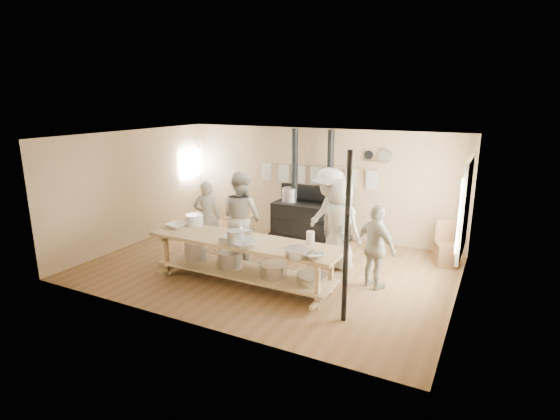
{
  "coord_description": "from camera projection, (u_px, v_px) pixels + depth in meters",
  "views": [
    {
      "loc": [
        3.95,
        -7.17,
        3.3
      ],
      "look_at": [
        0.16,
        0.2,
        1.16
      ],
      "focal_mm": 28.0,
      "sensor_mm": 36.0,
      "label": 1
    }
  ],
  "objects": [
    {
      "name": "left_opening",
      "position": [
        190.0,
        163.0,
        11.59
      ],
      "size": [
        0.0,
        0.9,
        0.9
      ],
      "color": "white",
      "rests_on": "ground"
    },
    {
      "name": "bowl_steel_b",
      "position": [
        313.0,
        256.0,
        6.81
      ],
      "size": [
        0.41,
        0.41,
        0.1
      ],
      "primitive_type": "imported",
      "rotation": [
        0.0,
        0.0,
        3.43
      ],
      "color": "silver",
      "rests_on": "prep_table"
    },
    {
      "name": "bowl_white_a",
      "position": [
        176.0,
        225.0,
        8.45
      ],
      "size": [
        0.4,
        0.4,
        0.09
      ],
      "primitive_type": "imported",
      "rotation": [
        0.0,
        0.0,
        -0.11
      ],
      "color": "white",
      "rests_on": "prep_table"
    },
    {
      "name": "deep_bowl_enamel",
      "position": [
        195.0,
        220.0,
        8.61
      ],
      "size": [
        0.45,
        0.45,
        0.21
      ],
      "primitive_type": "cylinder",
      "rotation": [
        0.0,
        0.0,
        -0.41
      ],
      "color": "white",
      "rests_on": "prep_table"
    },
    {
      "name": "window_right",
      "position": [
        465.0,
        208.0,
        7.35
      ],
      "size": [
        0.09,
        1.5,
        1.65
      ],
      "color": "beige",
      "rests_on": "ground"
    },
    {
      "name": "bowl_steel_a",
      "position": [
        246.0,
        231.0,
        8.1
      ],
      "size": [
        0.42,
        0.42,
        0.09
      ],
      "primitive_type": "imported",
      "rotation": [
        0.0,
        0.0,
        0.78
      ],
      "color": "silver",
      "rests_on": "prep_table"
    },
    {
      "name": "cook_far_left",
      "position": [
        207.0,
        217.0,
        9.46
      ],
      "size": [
        0.68,
        0.61,
        1.57
      ],
      "primitive_type": "imported",
      "rotation": [
        0.0,
        0.0,
        3.64
      ],
      "color": "#ACA998",
      "rests_on": "ground"
    },
    {
      "name": "chair",
      "position": [
        447.0,
        252.0,
        8.81
      ],
      "size": [
        0.55,
        0.55,
        0.91
      ],
      "rotation": [
        0.0,
        0.0,
        0.38
      ],
      "color": "brown",
      "rests_on": "ground"
    },
    {
      "name": "room_shell",
      "position": [
        268.0,
        188.0,
        8.34
      ],
      "size": [
        7.0,
        7.0,
        7.0
      ],
      "color": "tan",
      "rests_on": "ground"
    },
    {
      "name": "bowl_white_b",
      "position": [
        244.0,
        244.0,
        7.36
      ],
      "size": [
        0.61,
        0.61,
        0.11
      ],
      "primitive_type": "imported",
      "rotation": [
        0.0,
        0.0,
        2.47
      ],
      "color": "white",
      "rests_on": "prep_table"
    },
    {
      "name": "towel_rail",
      "position": [
        316.0,
        173.0,
        10.42
      ],
      "size": [
        3.0,
        0.04,
        0.47
      ],
      "color": "tan",
      "rests_on": "ground"
    },
    {
      "name": "ground",
      "position": [
        268.0,
        267.0,
        8.75
      ],
      "size": [
        7.0,
        7.0,
        0.0
      ],
      "primitive_type": "plane",
      "color": "brown",
      "rests_on": "ground"
    },
    {
      "name": "cook_by_window",
      "position": [
        329.0,
        217.0,
        8.72
      ],
      "size": [
        1.45,
        1.35,
        1.97
      ],
      "primitive_type": "imported",
      "rotation": [
        0.0,
        0.0,
        -0.65
      ],
      "color": "#ACA998",
      "rests_on": "ground"
    },
    {
      "name": "cook_center",
      "position": [
        340.0,
        224.0,
        8.51
      ],
      "size": [
        1.01,
        0.81,
        1.8
      ],
      "primitive_type": "imported",
      "rotation": [
        0.0,
        0.0,
        2.84
      ],
      "color": "#ACA998",
      "rests_on": "ground"
    },
    {
      "name": "back_wall_shelf",
      "position": [
        378.0,
        158.0,
        9.69
      ],
      "size": [
        0.63,
        0.14,
        0.32
      ],
      "color": "tan",
      "rests_on": "ground"
    },
    {
      "name": "stove",
      "position": [
        310.0,
        217.0,
        10.44
      ],
      "size": [
        1.9,
        0.75,
        2.6
      ],
      "color": "black",
      "rests_on": "ground"
    },
    {
      "name": "bucket_galv",
      "position": [
        236.0,
        238.0,
        7.42
      ],
      "size": [
        0.38,
        0.38,
        0.27
      ],
      "primitive_type": "cylinder",
      "rotation": [
        0.0,
        0.0,
        -0.39
      ],
      "color": "gray",
      "rests_on": "prep_table"
    },
    {
      "name": "prep_table",
      "position": [
        244.0,
        257.0,
        7.84
      ],
      "size": [
        3.6,
        0.9,
        0.85
      ],
      "color": "tan",
      "rests_on": "ground"
    },
    {
      "name": "mixing_bowl_large",
      "position": [
        297.0,
        253.0,
        6.93
      ],
      "size": [
        0.39,
        0.39,
        0.12
      ],
      "primitive_type": "cylinder",
      "rotation": [
        0.0,
        0.0,
        -0.0
      ],
      "color": "silver",
      "rests_on": "prep_table"
    },
    {
      "name": "cook_left",
      "position": [
        242.0,
        218.0,
        8.83
      ],
      "size": [
        1.06,
        0.91,
        1.89
      ],
      "primitive_type": "imported",
      "rotation": [
        0.0,
        0.0,
        2.91
      ],
      "color": "#ACA998",
      "rests_on": "ground"
    },
    {
      "name": "pitcher",
      "position": [
        310.0,
        238.0,
        7.51
      ],
      "size": [
        0.16,
        0.16,
        0.22
      ],
      "primitive_type": "cylinder",
      "rotation": [
        0.0,
        0.0,
        -0.18
      ],
      "color": "white",
      "rests_on": "prep_table"
    },
    {
      "name": "roasting_pan",
      "position": [
        236.0,
        239.0,
        7.59
      ],
      "size": [
        0.52,
        0.37,
        0.11
      ],
      "primitive_type": "cube",
      "rotation": [
        0.0,
        0.0,
        0.07
      ],
      "color": "#B2B2B7",
      "rests_on": "prep_table"
    },
    {
      "name": "cook_right",
      "position": [
        376.0,
        247.0,
        7.63
      ],
      "size": [
        0.96,
        0.77,
        1.52
      ],
      "primitive_type": "imported",
      "rotation": [
        0.0,
        0.0,
        2.61
      ],
      "color": "#ACA998",
      "rests_on": "ground"
    },
    {
      "name": "support_post",
      "position": [
        347.0,
        239.0,
        6.35
      ],
      "size": [
        0.08,
        0.08,
        2.6
      ],
      "primitive_type": "cylinder",
      "color": "black",
      "rests_on": "ground"
    }
  ]
}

